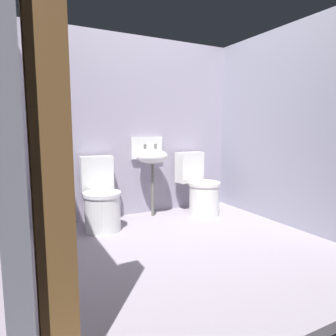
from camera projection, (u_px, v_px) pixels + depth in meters
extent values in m
cube|color=gray|center=(182.00, 249.00, 2.87)|extent=(3.08, 2.78, 0.08)
cube|color=#9D96AC|center=(134.00, 127.00, 3.81)|extent=(3.08, 0.10, 2.21)
cube|color=#9C9AAC|center=(9.00, 127.00, 2.17)|extent=(0.10, 2.58, 2.21)
cube|color=#9797AC|center=(284.00, 127.00, 3.44)|extent=(0.10, 2.58, 2.21)
cube|color=olive|center=(49.00, 126.00, 1.23)|extent=(0.16, 0.16, 2.21)
cylinder|color=white|center=(103.00, 213.00, 3.24)|extent=(0.41, 0.41, 0.38)
cylinder|color=white|center=(102.00, 194.00, 3.22)|extent=(0.43, 0.43, 0.04)
cube|color=white|center=(97.00, 173.00, 3.47)|extent=(0.37, 0.21, 0.40)
cylinder|color=white|center=(204.00, 200.00, 3.84)|extent=(0.43, 0.43, 0.38)
cylinder|color=white|center=(204.00, 184.00, 3.81)|extent=(0.45, 0.45, 0.04)
cube|color=white|center=(190.00, 167.00, 4.03)|extent=(0.38, 0.22, 0.40)
cylinder|color=slate|center=(153.00, 190.00, 3.77)|extent=(0.04, 0.04, 0.66)
ellipsoid|color=white|center=(152.00, 157.00, 3.71)|extent=(0.40, 0.32, 0.18)
cube|color=white|center=(147.00, 148.00, 3.84)|extent=(0.42, 0.04, 0.28)
cylinder|color=slate|center=(145.00, 147.00, 3.72)|extent=(0.04, 0.04, 0.06)
cylinder|color=slate|center=(155.00, 146.00, 3.78)|extent=(0.04, 0.04, 0.06)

